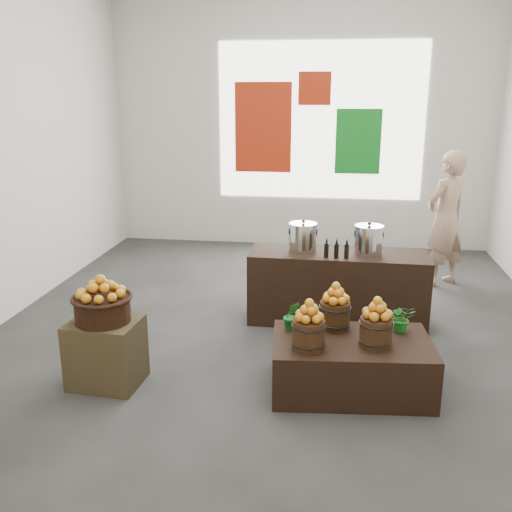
# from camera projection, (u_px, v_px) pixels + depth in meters

# --- Properties ---
(ground) EXTENTS (7.00, 7.00, 0.00)m
(ground) POSITION_uv_depth(u_px,v_px,m) (277.00, 326.00, 6.20)
(ground) COLOR #3B3B38
(ground) RESTS_ON ground
(back_wall) EXTENTS (6.00, 0.04, 4.00)m
(back_wall) POSITION_uv_depth(u_px,v_px,m) (301.00, 121.00, 8.97)
(back_wall) COLOR beige
(back_wall) RESTS_ON ground
(back_opening) EXTENTS (3.20, 0.02, 2.40)m
(back_opening) POSITION_uv_depth(u_px,v_px,m) (320.00, 122.00, 8.91)
(back_opening) COLOR white
(back_opening) RESTS_ON back_wall
(deco_red_left) EXTENTS (0.90, 0.04, 1.40)m
(deco_red_left) POSITION_uv_depth(u_px,v_px,m) (263.00, 128.00, 9.05)
(deco_red_left) COLOR #A3240C
(deco_red_left) RESTS_ON back_wall
(deco_green_right) EXTENTS (0.70, 0.04, 1.00)m
(deco_green_right) POSITION_uv_depth(u_px,v_px,m) (358.00, 142.00, 8.90)
(deco_green_right) COLOR #116F1C
(deco_green_right) RESTS_ON back_wall
(deco_red_upper) EXTENTS (0.50, 0.04, 0.50)m
(deco_red_upper) POSITION_uv_depth(u_px,v_px,m) (315.00, 88.00, 8.78)
(deco_red_upper) COLOR #A3240C
(deco_red_upper) RESTS_ON back_wall
(crate) EXTENTS (0.62, 0.52, 0.58)m
(crate) POSITION_uv_depth(u_px,v_px,m) (106.00, 352.00, 4.92)
(crate) COLOR #4D3C24
(crate) RESTS_ON ground
(wicker_basket) EXTENTS (0.47, 0.47, 0.21)m
(wicker_basket) POSITION_uv_depth(u_px,v_px,m) (103.00, 309.00, 4.81)
(wicker_basket) COLOR black
(wicker_basket) RESTS_ON crate
(apples_in_basket) EXTENTS (0.36, 0.36, 0.20)m
(apples_in_basket) POSITION_uv_depth(u_px,v_px,m) (101.00, 287.00, 4.75)
(apples_in_basket) COLOR #991304
(apples_in_basket) RESTS_ON wicker_basket
(display_table) EXTENTS (1.38, 0.92, 0.46)m
(display_table) POSITION_uv_depth(u_px,v_px,m) (351.00, 365.00, 4.84)
(display_table) COLOR black
(display_table) RESTS_ON ground
(apple_bucket_front_left) EXTENTS (0.26, 0.26, 0.24)m
(apple_bucket_front_left) POSITION_uv_depth(u_px,v_px,m) (309.00, 335.00, 4.58)
(apple_bucket_front_left) COLOR #3C2010
(apple_bucket_front_left) RESTS_ON display_table
(apples_in_bucket_front_left) EXTENTS (0.20, 0.20, 0.18)m
(apples_in_bucket_front_left) POSITION_uv_depth(u_px,v_px,m) (309.00, 310.00, 4.52)
(apples_in_bucket_front_left) COLOR #991304
(apples_in_bucket_front_left) RESTS_ON apple_bucket_front_left
(apple_bucket_front_right) EXTENTS (0.26, 0.26, 0.24)m
(apple_bucket_front_right) POSITION_uv_depth(u_px,v_px,m) (376.00, 332.00, 4.63)
(apple_bucket_front_right) COLOR #3C2010
(apple_bucket_front_right) RESTS_ON display_table
(apples_in_bucket_front_right) EXTENTS (0.20, 0.20, 0.18)m
(apples_in_bucket_front_right) POSITION_uv_depth(u_px,v_px,m) (377.00, 308.00, 4.57)
(apples_in_bucket_front_right) COLOR #991304
(apples_in_bucket_front_right) RESTS_ON apple_bucket_front_right
(apple_bucket_rear) EXTENTS (0.26, 0.26, 0.24)m
(apple_bucket_rear) POSITION_uv_depth(u_px,v_px,m) (335.00, 315.00, 4.98)
(apple_bucket_rear) COLOR #3C2010
(apple_bucket_rear) RESTS_ON display_table
(apples_in_bucket_rear) EXTENTS (0.20, 0.20, 0.18)m
(apples_in_bucket_rear) POSITION_uv_depth(u_px,v_px,m) (336.00, 293.00, 4.92)
(apples_in_bucket_rear) COLOR #991304
(apples_in_bucket_rear) RESTS_ON apple_bucket_rear
(herb_garnish_right) EXTENTS (0.24, 0.21, 0.25)m
(herb_garnish_right) POSITION_uv_depth(u_px,v_px,m) (402.00, 318.00, 4.91)
(herb_garnish_right) COLOR #15661C
(herb_garnish_right) RESTS_ON display_table
(herb_garnish_left) EXTENTS (0.17, 0.15, 0.26)m
(herb_garnish_left) POSITION_uv_depth(u_px,v_px,m) (291.00, 316.00, 4.94)
(herb_garnish_left) COLOR #15661C
(herb_garnish_left) RESTS_ON display_table
(counter) EXTENTS (1.93, 0.64, 0.78)m
(counter) POSITION_uv_depth(u_px,v_px,m) (338.00, 287.00, 6.25)
(counter) COLOR black
(counter) RESTS_ON ground
(stock_pot_left) EXTENTS (0.30, 0.30, 0.30)m
(stock_pot_left) POSITION_uv_depth(u_px,v_px,m) (303.00, 238.00, 6.15)
(stock_pot_left) COLOR silver
(stock_pot_left) RESTS_ON counter
(stock_pot_center) EXTENTS (0.30, 0.30, 0.30)m
(stock_pot_center) POSITION_uv_depth(u_px,v_px,m) (368.00, 241.00, 6.05)
(stock_pot_center) COLOR silver
(stock_pot_center) RESTS_ON counter
(oil_cruets) EXTENTS (0.21, 0.06, 0.22)m
(oil_cruets) POSITION_uv_depth(u_px,v_px,m) (339.00, 248.00, 5.92)
(oil_cruets) COLOR black
(oil_cruets) RESTS_ON counter
(shopper) EXTENTS (0.76, 0.73, 1.76)m
(shopper) POSITION_uv_depth(u_px,v_px,m) (446.00, 219.00, 7.32)
(shopper) COLOR tan
(shopper) RESTS_ON ground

